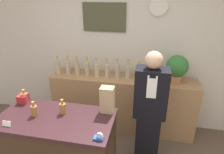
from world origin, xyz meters
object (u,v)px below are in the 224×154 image
object	(u,v)px
potted_plant	(177,67)
shopkeeper	(149,111)
tape_dispenser	(99,137)
paper_bag	(107,100)

from	to	relation	value
potted_plant	shopkeeper	bearing A→B (deg)	-118.07
shopkeeper	tape_dispenser	size ratio (longest dim) A/B	17.65
paper_bag	tape_dispenser	bearing A→B (deg)	-86.99
shopkeeper	tape_dispenser	xyz separation A→B (m)	(-0.44, -0.82, 0.20)
potted_plant	paper_bag	world-z (taller)	potted_plant
shopkeeper	paper_bag	xyz separation A→B (m)	(-0.47, -0.36, 0.33)
paper_bag	tape_dispenser	world-z (taller)	paper_bag
potted_plant	paper_bag	bearing A→B (deg)	-128.72
tape_dispenser	paper_bag	bearing A→B (deg)	93.01
shopkeeper	tape_dispenser	bearing A→B (deg)	-118.31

